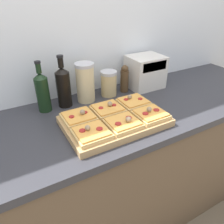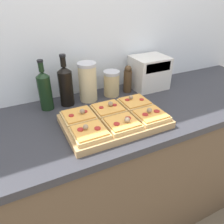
{
  "view_description": "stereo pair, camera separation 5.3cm",
  "coord_description": "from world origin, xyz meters",
  "px_view_note": "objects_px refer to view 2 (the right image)",
  "views": [
    {
      "loc": [
        -0.39,
        -0.59,
        1.55
      ],
      "look_at": [
        0.07,
        0.24,
        0.99
      ],
      "focal_mm": 35.0,
      "sensor_mm": 36.0,
      "label": 1
    },
    {
      "loc": [
        -0.35,
        -0.61,
        1.55
      ],
      "look_at": [
        0.07,
        0.24,
        0.99
      ],
      "focal_mm": 35.0,
      "sensor_mm": 36.0,
      "label": 2
    }
  ],
  "objects_px": {
    "cutting_board": "(115,121)",
    "grain_jar_short": "(112,83)",
    "grain_jar_tall": "(88,82)",
    "olive_oil_bottle": "(45,90)",
    "wine_bottle": "(66,85)",
    "pepper_mill": "(128,79)",
    "toaster_oven": "(149,72)"
  },
  "relations": [
    {
      "from": "olive_oil_bottle",
      "to": "grain_jar_tall",
      "type": "xyz_separation_m",
      "value": [
        0.25,
        -0.0,
        0.0
      ]
    },
    {
      "from": "grain_jar_tall",
      "to": "olive_oil_bottle",
      "type": "bearing_deg",
      "value": 180.0
    },
    {
      "from": "grain_jar_short",
      "to": "olive_oil_bottle",
      "type": "bearing_deg",
      "value": 180.0
    },
    {
      "from": "cutting_board",
      "to": "wine_bottle",
      "type": "relative_size",
      "value": 1.71
    },
    {
      "from": "wine_bottle",
      "to": "grain_jar_tall",
      "type": "xyz_separation_m",
      "value": [
        0.13,
        0.0,
        -0.0
      ]
    },
    {
      "from": "wine_bottle",
      "to": "grain_jar_short",
      "type": "relative_size",
      "value": 1.87
    },
    {
      "from": "wine_bottle",
      "to": "grain_jar_short",
      "type": "bearing_deg",
      "value": 0.0
    },
    {
      "from": "grain_jar_short",
      "to": "toaster_oven",
      "type": "distance_m",
      "value": 0.28
    },
    {
      "from": "olive_oil_bottle",
      "to": "wine_bottle",
      "type": "xyz_separation_m",
      "value": [
        0.12,
        -0.0,
        0.01
      ]
    },
    {
      "from": "grain_jar_short",
      "to": "wine_bottle",
      "type": "bearing_deg",
      "value": 180.0
    },
    {
      "from": "cutting_board",
      "to": "pepper_mill",
      "type": "xyz_separation_m",
      "value": [
        0.25,
        0.31,
        0.07
      ]
    },
    {
      "from": "cutting_board",
      "to": "olive_oil_bottle",
      "type": "xyz_separation_m",
      "value": [
        -0.27,
        0.31,
        0.1
      ]
    },
    {
      "from": "cutting_board",
      "to": "grain_jar_short",
      "type": "distance_m",
      "value": 0.35
    },
    {
      "from": "toaster_oven",
      "to": "grain_jar_short",
      "type": "bearing_deg",
      "value": 179.54
    },
    {
      "from": "grain_jar_tall",
      "to": "pepper_mill",
      "type": "height_order",
      "value": "grain_jar_tall"
    },
    {
      "from": "olive_oil_bottle",
      "to": "grain_jar_tall",
      "type": "distance_m",
      "value": 0.25
    },
    {
      "from": "grain_jar_short",
      "to": "pepper_mill",
      "type": "distance_m",
      "value": 0.12
    },
    {
      "from": "wine_bottle",
      "to": "olive_oil_bottle",
      "type": "bearing_deg",
      "value": 180.0
    },
    {
      "from": "wine_bottle",
      "to": "pepper_mill",
      "type": "bearing_deg",
      "value": 0.0
    },
    {
      "from": "olive_oil_bottle",
      "to": "wine_bottle",
      "type": "distance_m",
      "value": 0.12
    },
    {
      "from": "olive_oil_bottle",
      "to": "grain_jar_short",
      "type": "xyz_separation_m",
      "value": [
        0.41,
        -0.0,
        -0.04
      ]
    },
    {
      "from": "cutting_board",
      "to": "pepper_mill",
      "type": "height_order",
      "value": "pepper_mill"
    },
    {
      "from": "cutting_board",
      "to": "pepper_mill",
      "type": "bearing_deg",
      "value": 51.34
    },
    {
      "from": "wine_bottle",
      "to": "toaster_oven",
      "type": "relative_size",
      "value": 1.17
    },
    {
      "from": "grain_jar_short",
      "to": "toaster_oven",
      "type": "relative_size",
      "value": 0.63
    },
    {
      "from": "grain_jar_short",
      "to": "pepper_mill",
      "type": "height_order",
      "value": "pepper_mill"
    },
    {
      "from": "wine_bottle",
      "to": "cutting_board",
      "type": "bearing_deg",
      "value": -64.16
    },
    {
      "from": "pepper_mill",
      "to": "wine_bottle",
      "type": "bearing_deg",
      "value": 180.0
    },
    {
      "from": "grain_jar_short",
      "to": "grain_jar_tall",
      "type": "bearing_deg",
      "value": 180.0
    },
    {
      "from": "grain_jar_tall",
      "to": "pepper_mill",
      "type": "relative_size",
      "value": 1.31
    },
    {
      "from": "olive_oil_bottle",
      "to": "pepper_mill",
      "type": "xyz_separation_m",
      "value": [
        0.52,
        -0.0,
        -0.03
      ]
    },
    {
      "from": "grain_jar_tall",
      "to": "toaster_oven",
      "type": "xyz_separation_m",
      "value": [
        0.43,
        -0.0,
        -0.01
      ]
    }
  ]
}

